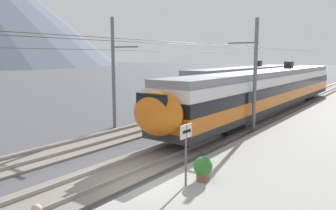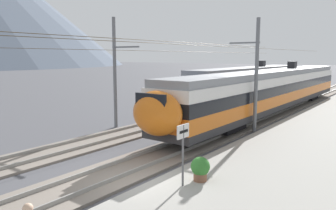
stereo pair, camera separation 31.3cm
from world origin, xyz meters
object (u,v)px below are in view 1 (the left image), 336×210
(catenary_mast_mid, at_px, (253,74))
(catenary_mast_far_side, at_px, (115,71))
(platform_sign, at_px, (186,141))
(train_far_track, at_px, (244,82))
(potted_plant_platform_edge, at_px, (203,167))
(train_near_platform, at_px, (269,89))

(catenary_mast_mid, height_order, catenary_mast_far_side, catenary_mast_far_side)
(catenary_mast_far_side, height_order, platform_sign, catenary_mast_far_side)
(train_far_track, bearing_deg, potted_plant_platform_edge, -160.27)
(catenary_mast_far_side, relative_size, platform_sign, 20.32)
(platform_sign, distance_m, potted_plant_platform_edge, 1.45)
(train_far_track, xyz_separation_m, catenary_mast_far_side, (-17.88, 1.97, 1.81))
(catenary_mast_far_side, distance_m, platform_sign, 12.50)
(catenary_mast_mid, relative_size, potted_plant_platform_edge, 49.84)
(train_far_track, relative_size, potted_plant_platform_edge, 26.01)
(train_near_platform, bearing_deg, catenary_mast_far_side, 150.81)
(train_far_track, relative_size, catenary_mast_mid, 0.52)
(train_far_track, relative_size, platform_sign, 10.61)
(train_near_platform, relative_size, train_far_track, 1.38)
(catenary_mast_mid, distance_m, platform_sign, 11.17)
(train_far_track, xyz_separation_m, platform_sign, (-24.70, -8.31, -0.23))
(train_far_track, distance_m, potted_plant_platform_edge, 25.39)
(train_near_platform, xyz_separation_m, catenary_mast_far_side, (-12.18, 6.80, 1.80))
(potted_plant_platform_edge, bearing_deg, catenary_mast_far_side, 60.37)
(catenary_mast_far_side, xyz_separation_m, potted_plant_platform_edge, (-5.99, -10.53, -3.21))
(catenary_mast_far_side, bearing_deg, platform_sign, -123.55)
(train_far_track, xyz_separation_m, potted_plant_platform_edge, (-23.87, -8.56, -1.40))
(train_near_platform, relative_size, potted_plant_platform_edge, 35.87)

